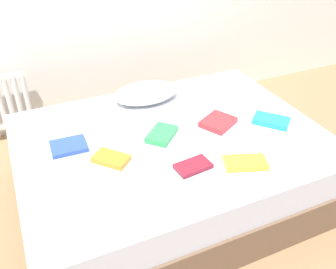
{
  "coord_description": "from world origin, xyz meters",
  "views": [
    {
      "loc": [
        -0.84,
        -1.81,
        1.84
      ],
      "look_at": [
        0.0,
        0.05,
        0.48
      ],
      "focal_mm": 39.31,
      "sensor_mm": 36.0,
      "label": 1
    }
  ],
  "objects_px": {
    "pillow": "(146,93)",
    "textbook_orange": "(111,159)",
    "textbook_maroon": "(193,166)",
    "textbook_yellow": "(245,163)",
    "textbook_blue": "(69,146)",
    "textbook_teal": "(271,121)",
    "bed": "(171,166)",
    "textbook_green": "(162,134)",
    "radiator": "(5,102)",
    "textbook_red": "(218,122)"
  },
  "relations": [
    {
      "from": "textbook_yellow",
      "to": "textbook_teal",
      "type": "relative_size",
      "value": 1.05
    },
    {
      "from": "textbook_red",
      "to": "textbook_maroon",
      "type": "bearing_deg",
      "value": -165.42
    },
    {
      "from": "bed",
      "to": "textbook_blue",
      "type": "distance_m",
      "value": 0.71
    },
    {
      "from": "textbook_yellow",
      "to": "textbook_red",
      "type": "height_order",
      "value": "textbook_red"
    },
    {
      "from": "bed",
      "to": "textbook_green",
      "type": "xyz_separation_m",
      "value": [
        -0.06,
        0.01,
        0.27
      ]
    },
    {
      "from": "bed",
      "to": "textbook_yellow",
      "type": "distance_m",
      "value": 0.59
    },
    {
      "from": "textbook_orange",
      "to": "textbook_yellow",
      "type": "height_order",
      "value": "textbook_orange"
    },
    {
      "from": "radiator",
      "to": "textbook_red",
      "type": "distance_m",
      "value": 1.8
    },
    {
      "from": "textbook_orange",
      "to": "textbook_maroon",
      "type": "height_order",
      "value": "textbook_orange"
    },
    {
      "from": "textbook_red",
      "to": "textbook_teal",
      "type": "bearing_deg",
      "value": -49.0
    },
    {
      "from": "pillow",
      "to": "textbook_teal",
      "type": "height_order",
      "value": "pillow"
    },
    {
      "from": "radiator",
      "to": "textbook_maroon",
      "type": "height_order",
      "value": "radiator"
    },
    {
      "from": "pillow",
      "to": "textbook_yellow",
      "type": "bearing_deg",
      "value": -76.1
    },
    {
      "from": "textbook_teal",
      "to": "textbook_green",
      "type": "bearing_deg",
      "value": -142.04
    },
    {
      "from": "textbook_orange",
      "to": "textbook_green",
      "type": "relative_size",
      "value": 0.94
    },
    {
      "from": "bed",
      "to": "textbook_teal",
      "type": "relative_size",
      "value": 8.4
    },
    {
      "from": "bed",
      "to": "pillow",
      "type": "distance_m",
      "value": 0.61
    },
    {
      "from": "textbook_maroon",
      "to": "textbook_yellow",
      "type": "bearing_deg",
      "value": -24.71
    },
    {
      "from": "radiator",
      "to": "textbook_blue",
      "type": "height_order",
      "value": "radiator"
    },
    {
      "from": "textbook_red",
      "to": "textbook_teal",
      "type": "distance_m",
      "value": 0.37
    },
    {
      "from": "radiator",
      "to": "textbook_orange",
      "type": "distance_m",
      "value": 1.41
    },
    {
      "from": "pillow",
      "to": "textbook_orange",
      "type": "distance_m",
      "value": 0.77
    },
    {
      "from": "radiator",
      "to": "pillow",
      "type": "relative_size",
      "value": 0.99
    },
    {
      "from": "pillow",
      "to": "textbook_green",
      "type": "relative_size",
      "value": 2.22
    },
    {
      "from": "textbook_yellow",
      "to": "textbook_green",
      "type": "relative_size",
      "value": 1.13
    },
    {
      "from": "textbook_green",
      "to": "textbook_red",
      "type": "bearing_deg",
      "value": -46.48
    },
    {
      "from": "textbook_maroon",
      "to": "textbook_teal",
      "type": "xyz_separation_m",
      "value": [
        0.72,
        0.22,
        0.0
      ]
    },
    {
      "from": "textbook_yellow",
      "to": "textbook_blue",
      "type": "bearing_deg",
      "value": 166.88
    },
    {
      "from": "textbook_yellow",
      "to": "textbook_maroon",
      "type": "distance_m",
      "value": 0.31
    },
    {
      "from": "bed",
      "to": "textbook_green",
      "type": "height_order",
      "value": "textbook_green"
    },
    {
      "from": "radiator",
      "to": "textbook_yellow",
      "type": "height_order",
      "value": "radiator"
    },
    {
      "from": "bed",
      "to": "textbook_blue",
      "type": "height_order",
      "value": "textbook_blue"
    },
    {
      "from": "textbook_blue",
      "to": "textbook_teal",
      "type": "height_order",
      "value": "textbook_teal"
    },
    {
      "from": "textbook_orange",
      "to": "textbook_blue",
      "type": "distance_m",
      "value": 0.31
    },
    {
      "from": "pillow",
      "to": "textbook_maroon",
      "type": "height_order",
      "value": "pillow"
    },
    {
      "from": "textbook_teal",
      "to": "textbook_blue",
      "type": "bearing_deg",
      "value": -142.34
    },
    {
      "from": "radiator",
      "to": "textbook_red",
      "type": "xyz_separation_m",
      "value": [
        1.32,
        -1.21,
        0.15
      ]
    },
    {
      "from": "textbook_red",
      "to": "textbook_teal",
      "type": "height_order",
      "value": "textbook_red"
    },
    {
      "from": "textbook_yellow",
      "to": "textbook_red",
      "type": "distance_m",
      "value": 0.45
    },
    {
      "from": "pillow",
      "to": "textbook_teal",
      "type": "xyz_separation_m",
      "value": [
        0.67,
        -0.66,
        -0.05
      ]
    },
    {
      "from": "radiator",
      "to": "textbook_orange",
      "type": "bearing_deg",
      "value": -67.6
    },
    {
      "from": "textbook_orange",
      "to": "textbook_blue",
      "type": "bearing_deg",
      "value": 178.47
    },
    {
      "from": "textbook_green",
      "to": "textbook_blue",
      "type": "bearing_deg",
      "value": 124.48
    },
    {
      "from": "textbook_red",
      "to": "bed",
      "type": "bearing_deg",
      "value": 150.51
    },
    {
      "from": "bed",
      "to": "textbook_blue",
      "type": "xyz_separation_m",
      "value": [
        -0.64,
        0.14,
        0.27
      ]
    },
    {
      "from": "pillow",
      "to": "textbook_blue",
      "type": "bearing_deg",
      "value": -150.19
    },
    {
      "from": "radiator",
      "to": "textbook_teal",
      "type": "xyz_separation_m",
      "value": [
        1.67,
        -1.34,
        0.15
      ]
    },
    {
      "from": "textbook_orange",
      "to": "bed",
      "type": "bearing_deg",
      "value": 60.53
    },
    {
      "from": "textbook_teal",
      "to": "textbook_maroon",
      "type": "bearing_deg",
      "value": -113.81
    },
    {
      "from": "bed",
      "to": "textbook_maroon",
      "type": "distance_m",
      "value": 0.44
    }
  ]
}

